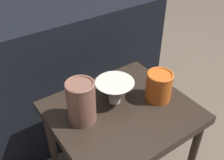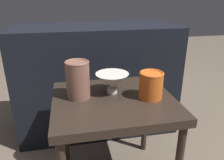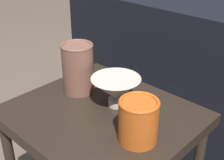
% 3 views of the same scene
% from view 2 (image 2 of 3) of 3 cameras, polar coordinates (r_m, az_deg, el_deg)
% --- Properties ---
extents(table, '(0.59, 0.52, 0.52)m').
position_cam_2_polar(table, '(1.10, 0.40, -7.74)').
color(table, '#2D231C').
rests_on(table, ground_plane).
extents(couch_backdrop, '(1.14, 0.50, 0.79)m').
position_cam_2_polar(couch_backdrop, '(1.66, -3.90, 0.42)').
color(couch_backdrop, black).
rests_on(couch_backdrop, ground_plane).
extents(bowl, '(0.17, 0.17, 0.10)m').
position_cam_2_polar(bowl, '(1.09, 0.05, -0.27)').
color(bowl, silver).
rests_on(bowl, table).
extents(vase_textured_left, '(0.12, 0.12, 0.18)m').
position_cam_2_polar(vase_textured_left, '(1.05, -8.92, 0.22)').
color(vase_textured_left, brown).
rests_on(vase_textured_left, table).
extents(vase_colorful_right, '(0.12, 0.12, 0.13)m').
position_cam_2_polar(vase_colorful_right, '(1.06, 10.14, -1.20)').
color(vase_colorful_right, orange).
rests_on(vase_colorful_right, table).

